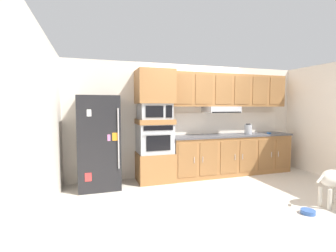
# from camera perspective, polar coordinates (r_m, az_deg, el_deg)

# --- Properties ---
(ground_plane) EXTENTS (9.60, 9.60, 0.00)m
(ground_plane) POSITION_cam_1_polar(r_m,az_deg,el_deg) (4.93, 10.14, -13.93)
(ground_plane) COLOR beige
(back_kitchen_wall) EXTENTS (6.20, 0.12, 2.50)m
(back_kitchen_wall) POSITION_cam_1_polar(r_m,az_deg,el_deg) (5.69, 5.08, 1.43)
(back_kitchen_wall) COLOR silver
(back_kitchen_wall) RESTS_ON ground
(side_panel_left) EXTENTS (0.12, 7.10, 2.50)m
(side_panel_left) POSITION_cam_1_polar(r_m,az_deg,el_deg) (4.18, -25.88, -0.10)
(side_panel_left) COLOR silver
(side_panel_left) RESTS_ON ground
(side_panel_right) EXTENTS (0.12, 7.10, 2.50)m
(side_panel_right) POSITION_cam_1_polar(r_m,az_deg,el_deg) (6.49, 32.71, 1.11)
(side_panel_right) COLOR white
(side_panel_right) RESTS_ON ground
(refrigerator) EXTENTS (0.76, 0.73, 1.76)m
(refrigerator) POSITION_cam_1_polar(r_m,az_deg,el_deg) (4.85, -15.84, -3.64)
(refrigerator) COLOR black
(refrigerator) RESTS_ON ground
(oven_base_cabinet) EXTENTS (0.74, 0.62, 0.60)m
(oven_base_cabinet) POSITION_cam_1_polar(r_m,az_deg,el_deg) (5.19, -3.09, -9.47)
(oven_base_cabinet) COLOR #996638
(oven_base_cabinet) RESTS_ON ground
(built_in_oven) EXTENTS (0.70, 0.62, 0.60)m
(built_in_oven) POSITION_cam_1_polar(r_m,az_deg,el_deg) (5.08, -3.11, -2.89)
(built_in_oven) COLOR #A8AAAF
(built_in_oven) RESTS_ON oven_base_cabinet
(appliance_mid_shelf) EXTENTS (0.74, 0.62, 0.10)m
(appliance_mid_shelf) POSITION_cam_1_polar(r_m,az_deg,el_deg) (5.05, -3.14, 1.05)
(appliance_mid_shelf) COLOR #996638
(appliance_mid_shelf) RESTS_ON built_in_oven
(microwave) EXTENTS (0.64, 0.54, 0.32)m
(microwave) POSITION_cam_1_polar(r_m,az_deg,el_deg) (5.04, -3.14, 3.43)
(microwave) COLOR #A8AAAF
(microwave) RESTS_ON appliance_mid_shelf
(appliance_upper_cabinet) EXTENTS (0.74, 0.62, 0.68)m
(appliance_upper_cabinet) POSITION_cam_1_polar(r_m,az_deg,el_deg) (5.06, -3.17, 9.11)
(appliance_upper_cabinet) COLOR #996638
(appliance_upper_cabinet) RESTS_ON microwave
(lower_cabinet_run) EXTENTS (2.90, 0.63, 0.88)m
(lower_cabinet_run) POSITION_cam_1_polar(r_m,az_deg,el_deg) (5.88, 14.48, -6.56)
(lower_cabinet_run) COLOR #996638
(lower_cabinet_run) RESTS_ON ground
(countertop_slab) EXTENTS (2.94, 0.64, 0.04)m
(countertop_slab) POSITION_cam_1_polar(r_m,az_deg,el_deg) (5.81, 14.54, -2.10)
(countertop_slab) COLOR #4C4C51
(countertop_slab) RESTS_ON lower_cabinet_run
(backsplash_panel) EXTENTS (2.94, 0.02, 0.50)m
(backsplash_panel) POSITION_cam_1_polar(r_m,az_deg,el_deg) (6.03, 13.13, 0.74)
(backsplash_panel) COLOR white
(backsplash_panel) RESTS_ON countertop_slab
(upper_cabinet_with_hood) EXTENTS (2.90, 0.48, 0.88)m
(upper_cabinet_with_hood) POSITION_cam_1_polar(r_m,az_deg,el_deg) (5.88, 13.97, 7.76)
(upper_cabinet_with_hood) COLOR #996638
(upper_cabinet_with_hood) RESTS_ON backsplash_panel
(screwdriver) EXTENTS (0.15, 0.14, 0.03)m
(screwdriver) POSITION_cam_1_polar(r_m,az_deg,el_deg) (6.24, 22.54, -1.54)
(screwdriver) COLOR blue
(screwdriver) RESTS_ON countertop_slab
(electric_kettle) EXTENTS (0.17, 0.17, 0.24)m
(electric_kettle) POSITION_cam_1_polar(r_m,az_deg,el_deg) (5.99, 18.20, -0.70)
(electric_kettle) COLOR #A8AAAF
(electric_kettle) RESTS_ON countertop_slab
(dog) EXTENTS (0.83, 0.32, 0.64)m
(dog) POSITION_cam_1_polar(r_m,az_deg,el_deg) (4.70, 34.34, -10.04)
(dog) COLOR beige
(dog) RESTS_ON ground
(dog_food_bowl) EXTENTS (0.20, 0.20, 0.06)m
(dog_food_bowl) POSITION_cam_1_polar(r_m,az_deg,el_deg) (4.27, 29.87, -16.95)
(dog_food_bowl) COLOR #3359A5
(dog_food_bowl) RESTS_ON ground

